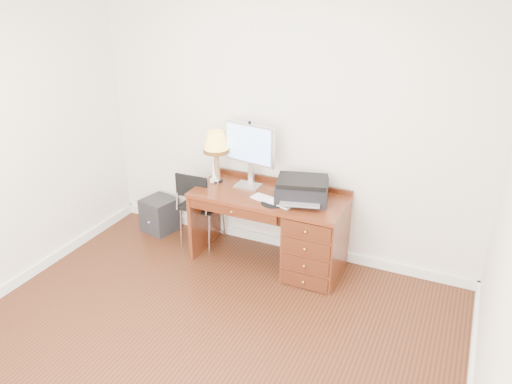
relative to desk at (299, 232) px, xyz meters
The scene contains 12 objects.
ground 1.50m from the desk, 102.93° to the right, with size 4.00×4.00×0.00m, color #36180C.
room_shell 0.91m from the desk, 112.63° to the right, with size 4.00×4.00×4.00m.
desk is the anchor object (origin of this frame).
monitor 0.96m from the desk, 168.16° to the left, with size 0.56×0.22×0.64m.
keyboard 0.44m from the desk, 149.25° to the right, with size 0.43×0.12×0.02m, color white.
mouse_pad 0.44m from the desk, 142.26° to the right, with size 0.24×0.24×0.05m.
printer 0.44m from the desk, 70.79° to the left, with size 0.56×0.48×0.21m.
leg_lamp 1.19m from the desk, behind, with size 0.26×0.26×0.54m.
phone 1.03m from the desk, behind, with size 0.10×0.10×0.18m.
pen_cup 0.44m from the desk, 138.98° to the left, with size 0.08×0.08×0.10m, color black.
chair 1.14m from the desk, behind, with size 0.41×0.41×0.85m.
equipment_box 1.72m from the desk, behind, with size 0.33×0.33×0.39m, color black.
Camera 1 is at (1.71, -2.64, 2.76)m, focal length 35.00 mm.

